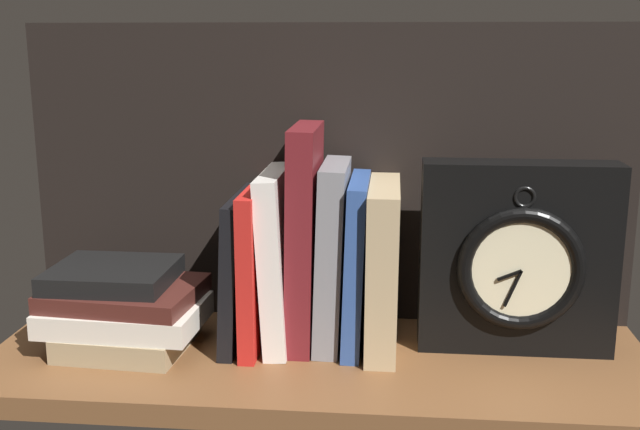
% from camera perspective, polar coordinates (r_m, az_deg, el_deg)
% --- Properties ---
extents(ground_plane, '(0.75, 0.27, 0.03)m').
position_cam_1_polar(ground_plane, '(0.88, -0.14, -11.14)').
color(ground_plane, brown).
extents(back_panel, '(0.75, 0.01, 0.37)m').
position_cam_1_polar(back_panel, '(0.95, 0.63, 3.02)').
color(back_panel, black).
rests_on(back_panel, ground_plane).
extents(book_black_skeptic, '(0.03, 0.15, 0.17)m').
position_cam_1_polar(book_black_skeptic, '(0.90, -6.01, -3.94)').
color(book_black_skeptic, black).
rests_on(book_black_skeptic, ground_plane).
extents(book_red_requiem, '(0.02, 0.16, 0.19)m').
position_cam_1_polar(book_red_requiem, '(0.90, -4.71, -3.66)').
color(book_red_requiem, red).
rests_on(book_red_requiem, ground_plane).
extents(book_white_catcher, '(0.04, 0.14, 0.20)m').
position_cam_1_polar(book_white_catcher, '(0.89, -3.12, -3.18)').
color(book_white_catcher, silver).
rests_on(book_white_catcher, ground_plane).
extents(book_maroon_dawkins, '(0.03, 0.13, 0.26)m').
position_cam_1_polar(book_maroon_dawkins, '(0.88, -1.18, -1.60)').
color(book_maroon_dawkins, maroon).
rests_on(book_maroon_dawkins, ground_plane).
extents(book_gray_chess, '(0.04, 0.12, 0.21)m').
position_cam_1_polar(book_gray_chess, '(0.88, 0.91, -2.97)').
color(book_gray_chess, gray).
rests_on(book_gray_chess, ground_plane).
extents(book_blue_modern, '(0.03, 0.14, 0.20)m').
position_cam_1_polar(book_blue_modern, '(0.88, 2.72, -3.56)').
color(book_blue_modern, '#2D4C8E').
rests_on(book_blue_modern, ground_plane).
extents(book_tan_shortstories, '(0.04, 0.16, 0.19)m').
position_cam_1_polar(book_tan_shortstories, '(0.88, 4.71, -3.79)').
color(book_tan_shortstories, tan).
rests_on(book_tan_shortstories, ground_plane).
extents(framed_clock, '(0.22, 0.06, 0.22)m').
position_cam_1_polar(framed_clock, '(0.89, 14.54, -3.20)').
color(framed_clock, black).
rests_on(framed_clock, ground_plane).
extents(book_stack_side, '(0.18, 0.14, 0.09)m').
position_cam_1_polar(book_stack_side, '(0.92, -14.42, -6.65)').
color(book_stack_side, '#9E8966').
rests_on(book_stack_side, ground_plane).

